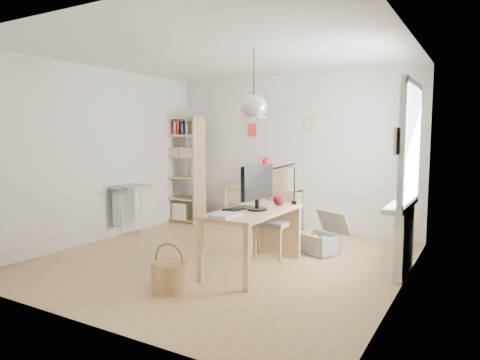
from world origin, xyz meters
The scene contains 20 objects.
ground centered at (0.00, 0.00, 0.00)m, with size 4.50×4.50×0.00m, color #A98054.
room_shell centered at (0.55, -0.15, 2.00)m, with size 4.50×4.50×4.50m.
window_unit centered at (2.23, 0.60, 1.55)m, with size 0.07×1.16×1.46m.
radiator centered at (2.19, 0.60, 0.40)m, with size 0.10×0.80×0.80m, color white.
windowsill centered at (2.14, 0.60, 0.83)m, with size 0.22×1.20×0.06m, color silver.
desk centered at (0.55, -0.15, 0.66)m, with size 0.70×1.50×0.75m.
cube_shelf centered at (-0.47, 2.08, 0.30)m, with size 1.40×0.38×0.72m.
tall_bookshelf centered at (-2.04, 1.80, 1.09)m, with size 0.80×0.38×2.00m.
side_table centered at (-2.04, 0.35, 0.67)m, with size 0.40×0.55×0.85m.
chair centered at (0.51, 0.56, 0.51)m, with size 0.44×0.44×0.89m.
wicker_basket centered at (0.12, -1.24, 0.17)m, with size 0.38×0.38×0.52m.
storage_chest centered at (1.01, 0.99, 0.19)m, with size 0.75×0.78×0.57m.
monitor centered at (0.61, -0.16, 1.06)m, with size 0.25×0.63×0.55m.
keyboard centered at (0.37, -0.21, 0.76)m, with size 0.16×0.42×0.02m, color black.
task_lamp centered at (0.59, 0.42, 1.10)m, with size 0.48×0.18×0.51m.
yarn_ball centered at (0.69, 0.29, 0.82)m, with size 0.14×0.14×0.14m, color #4A0914.
paper_tray centered at (0.49, -0.70, 0.77)m, with size 0.25×0.32×0.03m, color silver.
drawer_chest centered at (-0.24, 2.04, 0.91)m, with size 0.66×0.30×0.38m, color beige.
red_vase centered at (-0.37, 2.04, 1.19)m, with size 0.15×0.15×0.17m, color #A60D18.
potted_plant centered at (2.12, 0.95, 1.00)m, with size 0.26×0.22×0.28m, color #306024.
Camera 1 is at (2.99, -4.70, 1.66)m, focal length 32.00 mm.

